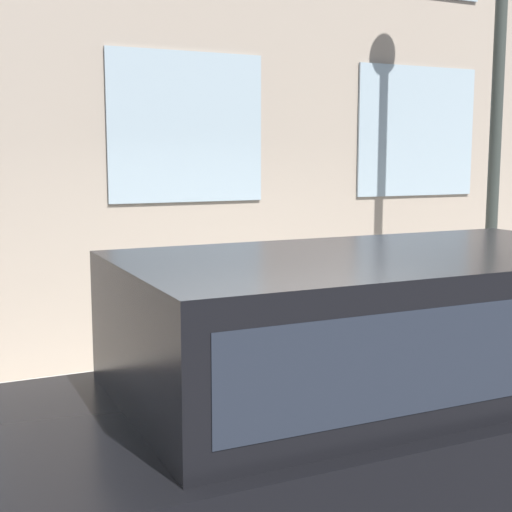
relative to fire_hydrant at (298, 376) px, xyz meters
name	(u,v)px	position (x,y,z in m)	size (l,w,h in m)	color
ground_plane	(301,457)	(-0.46, 0.22, -0.49)	(80.00, 80.00, 0.00)	#47474C
sidewalk	(236,399)	(0.80, 0.22, -0.43)	(2.52, 60.00, 0.12)	#B2ADA3
fire_hydrant	(298,376)	(0.00, 0.00, 0.00)	(0.34, 0.45, 0.72)	#2D7260
person	(216,318)	(0.50, 0.53, 0.44)	(0.32, 0.21, 1.34)	#998466
parked_truck_black_near	(377,375)	(-1.69, 0.38, 0.54)	(1.84, 5.01, 1.75)	black
street_lamp	(500,49)	(0.52, -2.53, 2.87)	(0.36, 0.36, 5.19)	#2D332D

